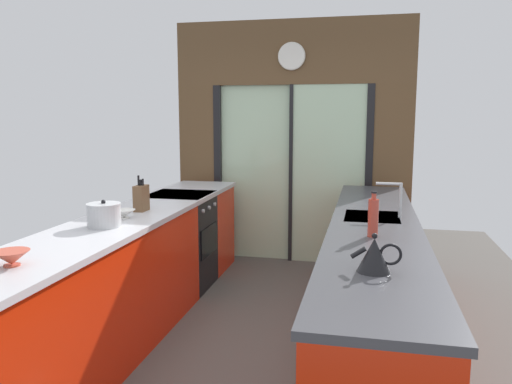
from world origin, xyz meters
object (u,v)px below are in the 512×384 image
Objects in this scene: mixing_bowl_far at (124,214)px; soap_bottle at (373,217)px; knife_block at (141,198)px; mixing_bowl_near at (11,258)px; kettle at (374,255)px; oven_range at (180,241)px; stock_pot at (104,215)px.

mixing_bowl_far is 0.58× the size of soap_bottle.
mixing_bowl_far is 0.60× the size of knife_block.
kettle is at bearing 9.43° from mixing_bowl_near.
mixing_bowl_near reaches higher than mixing_bowl_far.
kettle reaches higher than mixing_bowl_near.
kettle is at bearing -34.28° from knife_block.
soap_bottle is at bearing -37.00° from oven_range.
kettle is (1.80, -2.09, 0.55)m from oven_range.
mixing_bowl_far is at bearing 174.07° from soap_bottle.
mixing_bowl_far is at bearing -89.10° from oven_range.
mixing_bowl_far is at bearing 90.00° from stock_pot.
stock_pot is at bearing -90.00° from mixing_bowl_far.
mixing_bowl_far is 1.79m from soap_bottle.
oven_range is 3.20× the size of soap_bottle.
kettle reaches higher than stock_pot.
mixing_bowl_near reaches higher than oven_range.
mixing_bowl_near is 0.93m from stock_pot.
soap_bottle reaches higher than stock_pot.
mixing_bowl_far is 2.00m from kettle.
soap_bottle reaches higher than knife_block.
oven_range is 4.02× the size of stock_pot.
stock_pot is at bearing -90.00° from knife_block.
kettle is at bearing -89.85° from soap_bottle.
knife_block is at bearing 145.72° from kettle.
soap_bottle reaches higher than mixing_bowl_near.
knife_block is at bearing 164.84° from soap_bottle.
soap_bottle reaches higher than oven_range.
mixing_bowl_near is 1.21m from mixing_bowl_far.
knife_block reaches higher than stock_pot.
mixing_bowl_near is at bearing -149.99° from soap_bottle.
kettle is at bearing -27.23° from mixing_bowl_far.
mixing_bowl_near is at bearing -90.00° from knife_block.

